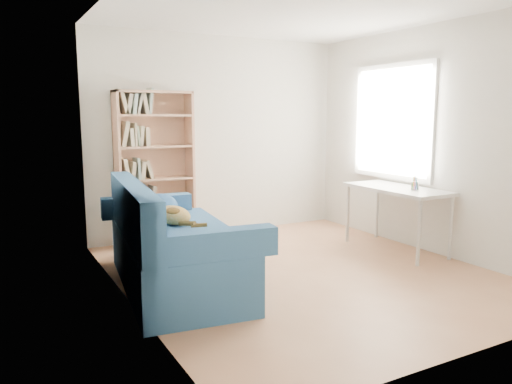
% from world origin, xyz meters
% --- Properties ---
extents(ground, '(4.00, 4.00, 0.00)m').
position_xyz_m(ground, '(0.00, 0.00, 0.00)').
color(ground, '#A76E4B').
rests_on(ground, ground).
extents(room_shell, '(3.54, 4.04, 2.62)m').
position_xyz_m(room_shell, '(0.10, 0.03, 1.64)').
color(room_shell, silver).
rests_on(room_shell, ground).
extents(sofa, '(1.19, 2.12, 0.99)m').
position_xyz_m(sofa, '(-1.30, 0.25, 0.37)').
color(sofa, navy).
rests_on(sofa, ground).
extents(bookshelf, '(0.94, 0.29, 1.87)m').
position_xyz_m(bookshelf, '(-0.94, 1.84, 0.86)').
color(bookshelf, tan).
rests_on(bookshelf, ground).
extents(desk, '(0.58, 1.27, 0.75)m').
position_xyz_m(desk, '(1.44, 0.18, 0.68)').
color(desk, white).
rests_on(desk, ground).
extents(pen_cup, '(0.08, 0.08, 0.16)m').
position_xyz_m(pen_cup, '(1.48, -0.05, 0.81)').
color(pen_cup, white).
rests_on(pen_cup, desk).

